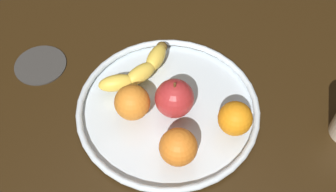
{
  "coord_description": "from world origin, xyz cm",
  "views": [
    {
      "loc": [
        -34.73,
        -27.47,
        65.74
      ],
      "look_at": [
        0.0,
        0.0,
        4.8
      ],
      "focal_mm": 45.15,
      "sensor_mm": 36.0,
      "label": 1
    }
  ],
  "objects_px": {
    "orange_front_right": "(132,102)",
    "banana": "(139,70)",
    "orange_center": "(235,118)",
    "ambient_coaster": "(40,65)",
    "apple": "(174,99)",
    "fruit_bowl": "(168,108)",
    "orange_front_left": "(178,147)"
  },
  "relations": [
    {
      "from": "orange_front_right",
      "to": "banana",
      "type": "bearing_deg",
      "value": 33.25
    },
    {
      "from": "orange_center",
      "to": "ambient_coaster",
      "type": "xyz_separation_m",
      "value": [
        -0.11,
        0.39,
        -0.05
      ]
    },
    {
      "from": "apple",
      "to": "ambient_coaster",
      "type": "xyz_separation_m",
      "value": [
        -0.07,
        0.29,
        -0.05
      ]
    },
    {
      "from": "orange_center",
      "to": "ambient_coaster",
      "type": "bearing_deg",
      "value": 105.26
    },
    {
      "from": "fruit_bowl",
      "to": "ambient_coaster",
      "type": "height_order",
      "value": "fruit_bowl"
    },
    {
      "from": "apple",
      "to": "orange_front_right",
      "type": "height_order",
      "value": "apple"
    },
    {
      "from": "fruit_bowl",
      "to": "orange_center",
      "type": "bearing_deg",
      "value": -74.24
    },
    {
      "from": "fruit_bowl",
      "to": "orange_front_left",
      "type": "xyz_separation_m",
      "value": [
        -0.07,
        -0.08,
        0.04
      ]
    },
    {
      "from": "orange_front_left",
      "to": "banana",
      "type": "bearing_deg",
      "value": 60.55
    },
    {
      "from": "apple",
      "to": "orange_front_right",
      "type": "relative_size",
      "value": 1.22
    },
    {
      "from": "banana",
      "to": "orange_center",
      "type": "height_order",
      "value": "orange_center"
    },
    {
      "from": "banana",
      "to": "ambient_coaster",
      "type": "bearing_deg",
      "value": 128.2
    },
    {
      "from": "fruit_bowl",
      "to": "banana",
      "type": "bearing_deg",
      "value": 75.95
    },
    {
      "from": "banana",
      "to": "orange_front_right",
      "type": "height_order",
      "value": "orange_front_right"
    },
    {
      "from": "fruit_bowl",
      "to": "apple",
      "type": "xyz_separation_m",
      "value": [
        -0.0,
        -0.01,
        0.04
      ]
    },
    {
      "from": "banana",
      "to": "apple",
      "type": "relative_size",
      "value": 2.21
    },
    {
      "from": "apple",
      "to": "orange_front_right",
      "type": "bearing_deg",
      "value": 133.07
    },
    {
      "from": "ambient_coaster",
      "to": "orange_center",
      "type": "bearing_deg",
      "value": -74.74
    },
    {
      "from": "apple",
      "to": "orange_center",
      "type": "xyz_separation_m",
      "value": [
        0.03,
        -0.11,
        -0.0
      ]
    },
    {
      "from": "apple",
      "to": "orange_center",
      "type": "relative_size",
      "value": 1.29
    },
    {
      "from": "fruit_bowl",
      "to": "orange_center",
      "type": "relative_size",
      "value": 5.62
    },
    {
      "from": "orange_front_right",
      "to": "apple",
      "type": "bearing_deg",
      "value": -46.93
    },
    {
      "from": "fruit_bowl",
      "to": "orange_front_left",
      "type": "relative_size",
      "value": 5.3
    },
    {
      "from": "orange_front_left",
      "to": "ambient_coaster",
      "type": "distance_m",
      "value": 0.35
    },
    {
      "from": "banana",
      "to": "orange_front_right",
      "type": "bearing_deg",
      "value": -135.81
    },
    {
      "from": "orange_center",
      "to": "ambient_coaster",
      "type": "relative_size",
      "value": 0.58
    },
    {
      "from": "orange_front_right",
      "to": "ambient_coaster",
      "type": "relative_size",
      "value": 0.61
    },
    {
      "from": "orange_center",
      "to": "orange_front_left",
      "type": "height_order",
      "value": "orange_front_left"
    },
    {
      "from": "banana",
      "to": "orange_front_left",
      "type": "bearing_deg",
      "value": -108.52
    },
    {
      "from": "fruit_bowl",
      "to": "ambient_coaster",
      "type": "xyz_separation_m",
      "value": [
        -0.07,
        0.27,
        -0.01
      ]
    },
    {
      "from": "orange_center",
      "to": "orange_front_left",
      "type": "bearing_deg",
      "value": 158.26
    },
    {
      "from": "orange_front_left",
      "to": "orange_front_right",
      "type": "relative_size",
      "value": 1.0
    }
  ]
}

